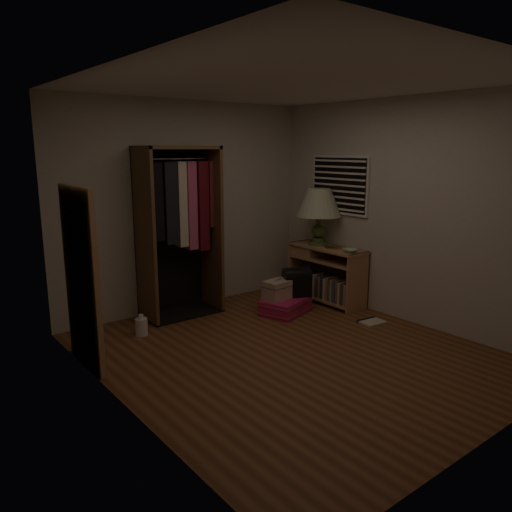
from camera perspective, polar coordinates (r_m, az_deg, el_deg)
name	(u,v)px	position (r m, az deg, el deg)	size (l,w,h in m)	color
ground	(291,353)	(5.14, 3.99, -11.00)	(4.00, 4.00, 0.00)	brown
room_walls	(296,204)	(4.83, 4.57, 5.97)	(3.52, 4.02, 2.60)	beige
console_bookshelf	(324,273)	(6.74, 7.79, -1.90)	(0.42, 1.12, 0.75)	#A77851
open_wardrobe	(181,217)	(6.09, -8.54, 4.46)	(1.01, 0.50, 2.05)	brown
floor_mirror	(82,278)	(4.87, -19.29, -2.43)	(0.06, 0.80, 1.70)	#AD7F54
pink_suitcase	(285,306)	(6.27, 3.37, -5.70)	(0.73, 0.61, 0.19)	#BE1751
train_case	(278,290)	(6.18, 2.51, -3.85)	(0.38, 0.28, 0.25)	tan
black_bag	(297,281)	(6.32, 4.67, -2.88)	(0.40, 0.34, 0.37)	black
table_lamp	(319,204)	(6.68, 7.21, 5.93)	(0.72, 0.72, 0.75)	#425328
brass_tray	(333,247)	(6.57, 8.83, 0.98)	(0.24, 0.24, 0.01)	#B58D45
ceramic_bowl	(350,251)	(6.31, 10.69, 0.60)	(0.18, 0.18, 0.04)	#A1C0A0
white_jug	(141,326)	(5.69, -12.96, -7.85)	(0.17, 0.17, 0.24)	white
floor_book	(371,322)	(6.11, 13.01, -7.31)	(0.31, 0.26, 0.03)	beige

